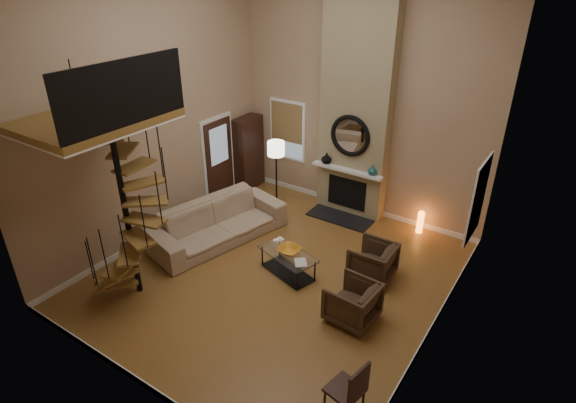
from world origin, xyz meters
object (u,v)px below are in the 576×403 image
Objects in this scene: armchair_near at (376,262)px; side_chair at (350,389)px; sofa at (218,222)px; hutch at (248,153)px; coffee_table at (288,261)px; accent_lamp at (420,222)px; armchair_far at (356,304)px; floor_lamp at (276,154)px.

side_chair is at bearing 17.02° from armchair_near.
sofa is 3.45m from armchair_near.
hutch reaches higher than coffee_table.
coffee_table is at bearing -62.55° from armchair_near.
coffee_table is at bearing -118.72° from accent_lamp.
side_chair is (4.38, -2.44, 0.13)m from sofa.
armchair_near is 0.83× the size of side_chair.
armchair_far is (4.66, -3.10, -0.60)m from hutch.
side_chair is (5.42, -4.83, -0.42)m from hutch.
armchair_far reaches higher than coffee_table.
sofa is 4.41m from accent_lamp.
floor_lamp reaches higher than accent_lamp.
armchair_near is 1.56× the size of accent_lamp.
floor_lamp reaches higher than side_chair.
side_chair is (2.43, -2.20, 0.24)m from coffee_table.
armchair_near reaches higher than coffee_table.
sofa is 2.31× the size of coffee_table.
hutch is 1.47× the size of coffee_table.
floor_lamp is 1.81× the size of side_chair.
sofa is at bearing -98.68° from floor_lamp.
floor_lamp reaches higher than armchair_far.
hutch reaches higher than side_chair.
side_chair is (0.76, -1.72, 0.17)m from armchair_far.
coffee_table is 1.35× the size of side_chair.
floor_lamp is 3.56m from accent_lamp.
armchair_far is at bearing -36.79° from floor_lamp.
coffee_table is 3.28m from accent_lamp.
sofa is 3.69m from armchair_far.
armchair_far is 1.56× the size of accent_lamp.
hutch is 7.27m from side_chair.
accent_lamp is at bearing -39.13° from sofa.
sofa is 2.08m from floor_lamp.
sofa is 1.72× the size of floor_lamp.
floor_lamp is (-1.67, 2.02, 1.13)m from coffee_table.
side_chair is (0.98, -2.99, 0.17)m from armchair_near.
coffee_table is at bearing -102.45° from armchair_far.
side_chair is at bearing -41.69° from hutch.
sofa is 3.75× the size of armchair_near.
armchair_far is (3.62, -0.72, -0.04)m from sofa.
sofa reaches higher than armchair_far.
armchair_far is 1.74m from coffee_table.
accent_lamp is at bearing -174.78° from armchair_far.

